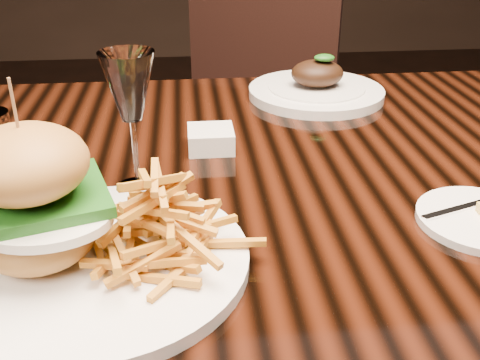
{
  "coord_description": "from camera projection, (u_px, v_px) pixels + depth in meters",
  "views": [
    {
      "loc": [
        -0.1,
        -0.71,
        1.1
      ],
      "look_at": [
        -0.04,
        -0.14,
        0.81
      ],
      "focal_mm": 42.0,
      "sensor_mm": 36.0,
      "label": 1
    }
  ],
  "objects": [
    {
      "name": "ramekin",
      "position": [
        211.0,
        139.0,
        0.86
      ],
      "size": [
        0.07,
        0.07,
        0.03
      ],
      "primitive_type": "cube",
      "rotation": [
        0.0,
        0.0,
        -0.07
      ],
      "color": "white",
      "rests_on": "dining_table"
    },
    {
      "name": "dining_table",
      "position": [
        256.0,
        216.0,
        0.84
      ],
      "size": [
        1.6,
        0.9,
        0.75
      ],
      "color": "black",
      "rests_on": "ground"
    },
    {
      "name": "burger_plate",
      "position": [
        93.0,
        221.0,
        0.57
      ],
      "size": [
        0.31,
        0.31,
        0.21
      ],
      "rotation": [
        0.0,
        0.0,
        0.09
      ],
      "color": "white",
      "rests_on": "dining_table"
    },
    {
      "name": "chair_far",
      "position": [
        253.0,
        103.0,
        1.69
      ],
      "size": [
        0.6,
        0.6,
        0.95
      ],
      "rotation": [
        0.0,
        0.0,
        -0.37
      ],
      "color": "black",
      "rests_on": "ground"
    },
    {
      "name": "wine_glass",
      "position": [
        130.0,
        92.0,
        0.69
      ],
      "size": [
        0.07,
        0.07,
        0.19
      ],
      "color": "white",
      "rests_on": "dining_table"
    },
    {
      "name": "far_dish",
      "position": [
        316.0,
        89.0,
        1.08
      ],
      "size": [
        0.26,
        0.26,
        0.09
      ],
      "rotation": [
        0.0,
        0.0,
        -0.12
      ],
      "color": "white",
      "rests_on": "dining_table"
    }
  ]
}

